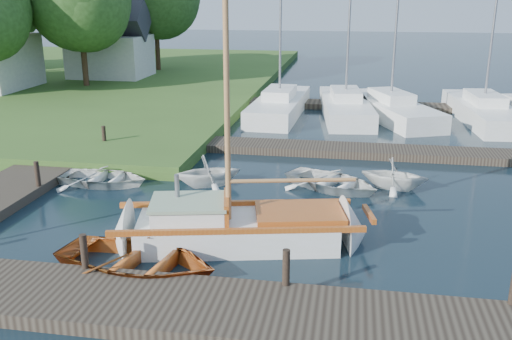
% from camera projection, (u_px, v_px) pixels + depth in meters
% --- Properties ---
extents(ground, '(160.00, 160.00, 0.00)m').
position_uv_depth(ground, '(256.00, 208.00, 17.02)').
color(ground, black).
rests_on(ground, ground).
extents(near_dock, '(18.00, 2.20, 0.30)m').
position_uv_depth(near_dock, '(205.00, 309.00, 11.34)').
color(near_dock, black).
rests_on(near_dock, ground).
extents(left_dock, '(2.20, 18.00, 0.30)m').
position_uv_depth(left_dock, '(43.00, 170.00, 20.15)').
color(left_dock, black).
rests_on(left_dock, ground).
extents(far_dock, '(14.00, 1.60, 0.30)m').
position_uv_depth(far_dock, '(333.00, 150.00, 22.76)').
color(far_dock, black).
rests_on(far_dock, ground).
extents(pontoon, '(30.00, 1.60, 0.30)m').
position_uv_depth(pontoon, '(491.00, 110.00, 30.40)').
color(pontoon, black).
rests_on(pontoon, ground).
extents(mooring_post_1, '(0.16, 0.16, 0.80)m').
position_uv_depth(mooring_post_1, '(84.00, 251.00, 12.60)').
color(mooring_post_1, black).
rests_on(mooring_post_1, near_dock).
extents(mooring_post_2, '(0.16, 0.16, 0.80)m').
position_uv_depth(mooring_post_2, '(286.00, 267.00, 11.87)').
color(mooring_post_2, black).
rests_on(mooring_post_2, near_dock).
extents(mooring_post_4, '(0.16, 0.16, 0.80)m').
position_uv_depth(mooring_post_4, '(37.00, 174.00, 17.95)').
color(mooring_post_4, black).
rests_on(mooring_post_4, left_dock).
extents(mooring_post_5, '(0.16, 0.16, 0.80)m').
position_uv_depth(mooring_post_5, '(104.00, 136.00, 22.65)').
color(mooring_post_5, black).
rests_on(mooring_post_5, left_dock).
extents(sailboat, '(7.40, 3.45, 9.83)m').
position_uv_depth(sailboat, '(243.00, 231.00, 14.57)').
color(sailboat, silver).
rests_on(sailboat, ground).
extents(dinghy, '(4.31, 3.41, 0.80)m').
position_uv_depth(dinghy, '(137.00, 256.00, 13.07)').
color(dinghy, '#953810').
rests_on(dinghy, ground).
extents(tender_a, '(3.26, 2.43, 0.65)m').
position_uv_depth(tender_a, '(102.00, 175.00, 19.04)').
color(tender_a, silver).
rests_on(tender_a, ground).
extents(tender_b, '(2.80, 2.66, 1.16)m').
position_uv_depth(tender_b, '(208.00, 169.00, 18.84)').
color(tender_b, silver).
rests_on(tender_b, ground).
extents(tender_c, '(3.97, 3.63, 0.67)m').
position_uv_depth(tender_c, '(332.00, 179.00, 18.62)').
color(tender_c, silver).
rests_on(tender_c, ground).
extents(tender_d, '(2.47, 2.24, 1.13)m').
position_uv_depth(tender_d, '(395.00, 172.00, 18.57)').
color(tender_d, silver).
rests_on(tender_d, ground).
extents(marina_boat_0, '(2.52, 8.23, 11.99)m').
position_uv_depth(marina_boat_0, '(280.00, 104.00, 29.73)').
color(marina_boat_0, silver).
rests_on(marina_boat_0, ground).
extents(marina_boat_1, '(3.13, 8.21, 9.62)m').
position_uv_depth(marina_boat_1, '(345.00, 105.00, 29.42)').
color(marina_boat_1, silver).
rests_on(marina_boat_1, ground).
extents(marina_boat_2, '(5.03, 8.08, 11.58)m').
position_uv_depth(marina_boat_2, '(390.00, 107.00, 28.87)').
color(marina_boat_2, silver).
rests_on(marina_boat_2, ground).
extents(marina_boat_3, '(2.89, 8.44, 11.17)m').
position_uv_depth(marina_boat_3, '(483.00, 110.00, 28.28)').
color(marina_boat_3, silver).
rests_on(marina_boat_3, ground).
extents(house_c, '(5.25, 4.00, 5.28)m').
position_uv_depth(house_c, '(110.00, 46.00, 39.20)').
color(house_c, beige).
rests_on(house_c, shore).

